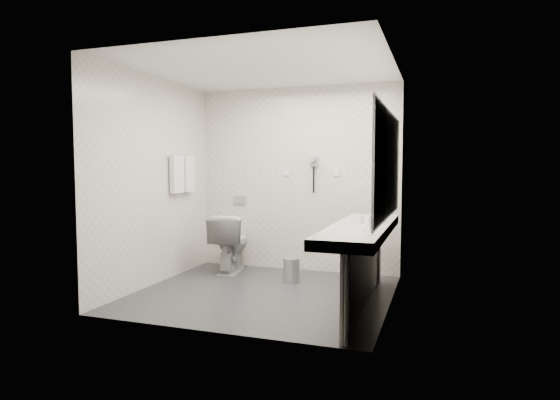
% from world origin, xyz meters
% --- Properties ---
extents(floor, '(2.80, 2.80, 0.00)m').
position_xyz_m(floor, '(0.00, 0.00, 0.00)').
color(floor, '#2A2B2F').
rests_on(floor, ground).
extents(ceiling, '(2.80, 2.80, 0.00)m').
position_xyz_m(ceiling, '(0.00, 0.00, 2.50)').
color(ceiling, silver).
rests_on(ceiling, wall_back).
extents(wall_back, '(2.80, 0.00, 2.80)m').
position_xyz_m(wall_back, '(0.00, 1.30, 1.25)').
color(wall_back, beige).
rests_on(wall_back, floor).
extents(wall_front, '(2.80, 0.00, 2.80)m').
position_xyz_m(wall_front, '(0.00, -1.30, 1.25)').
color(wall_front, beige).
rests_on(wall_front, floor).
extents(wall_left, '(0.00, 2.60, 2.60)m').
position_xyz_m(wall_left, '(-1.40, 0.00, 1.25)').
color(wall_left, beige).
rests_on(wall_left, floor).
extents(wall_right, '(0.00, 2.60, 2.60)m').
position_xyz_m(wall_right, '(1.40, 0.00, 1.25)').
color(wall_right, beige).
rests_on(wall_right, floor).
extents(vanity_counter, '(0.55, 2.20, 0.10)m').
position_xyz_m(vanity_counter, '(1.12, -0.20, 0.80)').
color(vanity_counter, silver).
rests_on(vanity_counter, floor).
extents(vanity_panel, '(0.03, 2.15, 0.75)m').
position_xyz_m(vanity_panel, '(1.15, -0.20, 0.38)').
color(vanity_panel, gray).
rests_on(vanity_panel, floor).
extents(vanity_post_near, '(0.06, 0.06, 0.75)m').
position_xyz_m(vanity_post_near, '(1.18, -1.24, 0.38)').
color(vanity_post_near, silver).
rests_on(vanity_post_near, floor).
extents(vanity_post_far, '(0.06, 0.06, 0.75)m').
position_xyz_m(vanity_post_far, '(1.18, 0.84, 0.38)').
color(vanity_post_far, silver).
rests_on(vanity_post_far, floor).
extents(mirror, '(0.02, 2.20, 1.05)m').
position_xyz_m(mirror, '(1.39, -0.20, 1.45)').
color(mirror, '#B2BCC6').
rests_on(mirror, wall_right).
extents(basin_near, '(0.40, 0.31, 0.05)m').
position_xyz_m(basin_near, '(1.12, -0.85, 0.83)').
color(basin_near, white).
rests_on(basin_near, vanity_counter).
extents(basin_far, '(0.40, 0.31, 0.05)m').
position_xyz_m(basin_far, '(1.12, 0.45, 0.83)').
color(basin_far, white).
rests_on(basin_far, vanity_counter).
extents(faucet_near, '(0.04, 0.04, 0.15)m').
position_xyz_m(faucet_near, '(1.32, -0.85, 0.92)').
color(faucet_near, silver).
rests_on(faucet_near, vanity_counter).
extents(faucet_far, '(0.04, 0.04, 0.15)m').
position_xyz_m(faucet_far, '(1.32, 0.45, 0.92)').
color(faucet_far, silver).
rests_on(faucet_far, vanity_counter).
extents(soap_bottle_a, '(0.06, 0.06, 0.10)m').
position_xyz_m(soap_bottle_a, '(1.11, -0.06, 0.90)').
color(soap_bottle_a, beige).
rests_on(soap_bottle_a, vanity_counter).
extents(soap_bottle_c, '(0.06, 0.06, 0.12)m').
position_xyz_m(soap_bottle_c, '(1.22, -0.18, 0.91)').
color(soap_bottle_c, beige).
rests_on(soap_bottle_c, vanity_counter).
extents(glass_left, '(0.07, 0.07, 0.11)m').
position_xyz_m(glass_left, '(1.32, 0.11, 0.91)').
color(glass_left, silver).
rests_on(glass_left, vanity_counter).
extents(glass_right, '(0.07, 0.07, 0.10)m').
position_xyz_m(glass_right, '(1.25, 0.14, 0.90)').
color(glass_right, silver).
rests_on(glass_right, vanity_counter).
extents(toilet, '(0.57, 0.84, 0.79)m').
position_xyz_m(toilet, '(-0.81, 0.87, 0.39)').
color(toilet, white).
rests_on(toilet, floor).
extents(flush_plate, '(0.18, 0.02, 0.12)m').
position_xyz_m(flush_plate, '(-0.85, 1.29, 0.95)').
color(flush_plate, '#B2B5BA').
rests_on(flush_plate, wall_back).
extents(pedal_bin, '(0.27, 0.27, 0.29)m').
position_xyz_m(pedal_bin, '(0.15, 0.58, 0.14)').
color(pedal_bin, '#B2B5BA').
rests_on(pedal_bin, floor).
extents(bin_lid, '(0.21, 0.21, 0.02)m').
position_xyz_m(bin_lid, '(0.15, 0.58, 0.30)').
color(bin_lid, '#B2B5BA').
rests_on(bin_lid, pedal_bin).
extents(towel_rail, '(0.02, 0.62, 0.02)m').
position_xyz_m(towel_rail, '(-1.35, 0.55, 1.55)').
color(towel_rail, silver).
rests_on(towel_rail, wall_left).
extents(towel_near, '(0.07, 0.24, 0.48)m').
position_xyz_m(towel_near, '(-1.34, 0.41, 1.33)').
color(towel_near, white).
rests_on(towel_near, towel_rail).
extents(towel_far, '(0.07, 0.24, 0.48)m').
position_xyz_m(towel_far, '(-1.34, 0.69, 1.33)').
color(towel_far, white).
rests_on(towel_far, towel_rail).
extents(dryer_cradle, '(0.10, 0.04, 0.14)m').
position_xyz_m(dryer_cradle, '(0.25, 1.27, 1.50)').
color(dryer_cradle, '#96989B').
rests_on(dryer_cradle, wall_back).
extents(dryer_barrel, '(0.08, 0.14, 0.08)m').
position_xyz_m(dryer_barrel, '(0.25, 1.20, 1.53)').
color(dryer_barrel, '#96989B').
rests_on(dryer_barrel, dryer_cradle).
extents(dryer_cord, '(0.02, 0.02, 0.35)m').
position_xyz_m(dryer_cord, '(0.25, 1.26, 1.25)').
color(dryer_cord, black).
rests_on(dryer_cord, dryer_cradle).
extents(switch_plate_a, '(0.09, 0.02, 0.09)m').
position_xyz_m(switch_plate_a, '(-0.15, 1.29, 1.35)').
color(switch_plate_a, white).
rests_on(switch_plate_a, wall_back).
extents(switch_plate_b, '(0.09, 0.02, 0.09)m').
position_xyz_m(switch_plate_b, '(0.55, 1.29, 1.35)').
color(switch_plate_b, white).
rests_on(switch_plate_b, wall_back).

